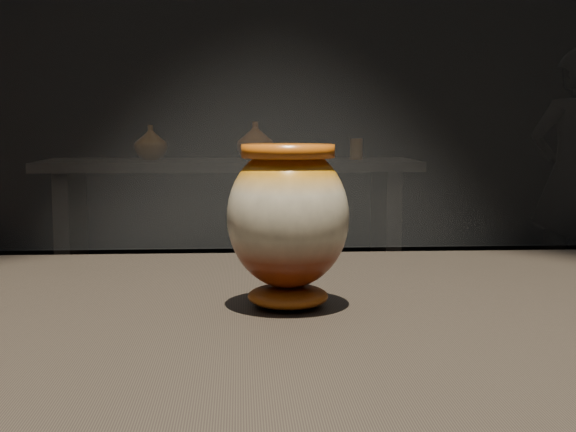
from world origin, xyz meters
name	(u,v)px	position (x,y,z in m)	size (l,w,h in m)	color
main_vase	(288,219)	(0.10, 0.03, 1.00)	(0.15, 0.15, 0.18)	#661F09
back_shelf	(230,209)	(0.00, 3.47, 0.64)	(2.00, 0.60, 0.90)	black
back_vase_left	(151,143)	(-0.42, 3.52, 0.99)	(0.18, 0.18, 0.19)	#925515
back_vase_mid	(255,141)	(0.14, 3.43, 1.00)	(0.20, 0.20, 0.20)	#661F09
back_vase_right	(356,149)	(0.69, 3.50, 0.96)	(0.07, 0.07, 0.11)	#925515
visitor	(574,176)	(2.09, 3.91, 0.78)	(0.57, 0.37, 1.55)	black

